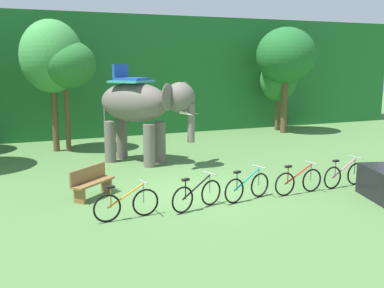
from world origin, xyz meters
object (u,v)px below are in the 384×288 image
(tree_left, at_px, (286,56))
(elephant, at_px, (142,106))
(bike_pink, at_px, (344,175))
(wooden_bench, at_px, (91,181))
(bike_black, at_px, (197,195))
(bike_teal, at_px, (247,187))
(bike_red, at_px, (298,181))
(bike_orange, at_px, (127,204))
(tree_center_right, at_px, (52,57))
(tree_center_left, at_px, (65,64))
(tree_far_left, at_px, (278,81))

(tree_left, bearing_deg, elephant, -155.01)
(tree_left, height_order, bike_pink, tree_left)
(wooden_bench, bearing_deg, bike_black, -41.36)
(bike_teal, height_order, bike_red, same)
(bike_orange, relative_size, bike_teal, 1.03)
(tree_center_right, distance_m, bike_teal, 10.97)
(tree_center_left, relative_size, tree_far_left, 1.21)
(elephant, distance_m, bike_teal, 6.12)
(bike_red, bearing_deg, bike_teal, 178.35)
(tree_center_right, height_order, bike_pink, tree_center_right)
(bike_black, distance_m, bike_red, 3.32)
(tree_left, xyz_separation_m, bike_pink, (-4.40, -9.95, -3.80))
(tree_center_left, xyz_separation_m, wooden_bench, (-0.26, -7.30, -3.27))
(tree_center_right, relative_size, bike_orange, 3.30)
(bike_red, bearing_deg, tree_center_left, 120.44)
(bike_red, xyz_separation_m, bike_pink, (1.78, 0.10, 0.00))
(tree_center_right, distance_m, elephant, 5.05)
(tree_left, xyz_separation_m, bike_red, (-6.17, -10.05, -3.80))
(bike_orange, distance_m, bike_black, 1.92)
(bike_black, bearing_deg, tree_left, 47.02)
(elephant, xyz_separation_m, bike_pink, (4.90, -5.62, -1.82))
(bike_black, relative_size, bike_teal, 0.99)
(tree_center_right, relative_size, bike_black, 3.43)
(elephant, xyz_separation_m, bike_red, (3.13, -5.71, -1.82))
(tree_left, bearing_deg, bike_orange, -138.12)
(tree_left, xyz_separation_m, elephant, (-9.30, -4.33, -1.98))
(tree_center_right, relative_size, bike_teal, 3.39)
(bike_black, bearing_deg, bike_pink, 2.62)
(tree_center_right, xyz_separation_m, bike_red, (5.96, -9.46, -3.68))
(bike_orange, relative_size, wooden_bench, 1.22)
(bike_black, height_order, bike_red, same)
(tree_center_left, bearing_deg, elephant, -56.87)
(bike_black, height_order, bike_pink, same)
(bike_teal, bearing_deg, bike_pink, 0.81)
(bike_pink, xyz_separation_m, wooden_bench, (-7.50, 1.89, 0.09))
(tree_center_right, bearing_deg, tree_center_left, -19.23)
(bike_red, bearing_deg, elephant, 118.68)
(wooden_bench, bearing_deg, tree_center_right, 91.80)
(tree_center_left, height_order, bike_pink, tree_center_left)
(bike_orange, relative_size, bike_pink, 1.00)
(tree_left, relative_size, bike_black, 3.47)
(bike_orange, xyz_separation_m, bike_black, (1.92, 0.05, 0.00))
(bike_black, xyz_separation_m, bike_red, (3.32, 0.14, 0.00))
(tree_center_right, xyz_separation_m, tree_left, (12.13, 0.59, 0.12))
(tree_center_left, xyz_separation_m, bike_red, (5.46, -9.29, -3.37))
(tree_left, distance_m, elephant, 10.45)
(bike_black, bearing_deg, tree_center_left, 102.81)
(bike_black, distance_m, wooden_bench, 3.21)
(tree_center_left, bearing_deg, tree_far_left, 8.28)
(tree_left, distance_m, tree_far_left, 1.69)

